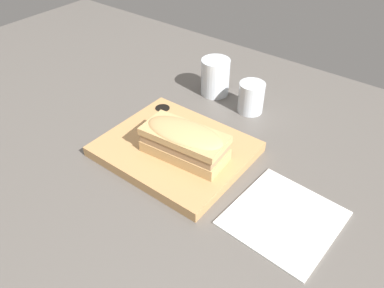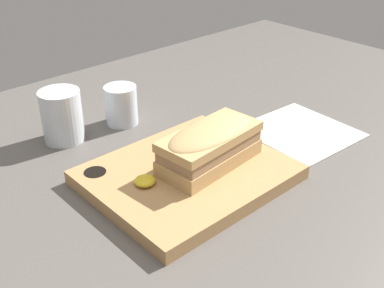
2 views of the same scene
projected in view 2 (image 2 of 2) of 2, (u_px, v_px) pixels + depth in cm
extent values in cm
cube|color=#56514C|center=(175.00, 210.00, 72.85)|extent=(182.64, 119.00, 2.00)
cube|color=tan|center=(188.00, 175.00, 77.44)|extent=(30.22, 25.33, 2.33)
cylinder|color=black|center=(95.00, 175.00, 76.23)|extent=(3.55, 3.55, 1.17)
cube|color=tan|center=(210.00, 157.00, 77.58)|extent=(18.11, 9.64, 2.53)
cube|color=#9E7A56|center=(210.00, 145.00, 76.52)|extent=(17.39, 9.26, 1.81)
cube|color=tan|center=(210.00, 136.00, 75.71)|extent=(18.11, 9.64, 1.52)
ellipsoid|color=tan|center=(210.00, 133.00, 75.40)|extent=(17.75, 9.45, 2.28)
ellipsoid|color=gold|center=(145.00, 181.00, 72.66)|extent=(3.23, 3.23, 1.29)
cylinder|color=silver|center=(62.00, 116.00, 87.87)|extent=(7.51, 7.51, 9.71)
cylinder|color=silver|center=(64.00, 128.00, 89.08)|extent=(6.61, 6.61, 4.37)
cylinder|color=silver|center=(121.00, 105.00, 94.32)|extent=(6.35, 6.35, 7.74)
cylinder|color=black|center=(121.00, 108.00, 94.62)|extent=(5.72, 5.72, 6.11)
cube|color=white|center=(301.00, 132.00, 92.40)|extent=(19.01, 19.63, 0.40)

